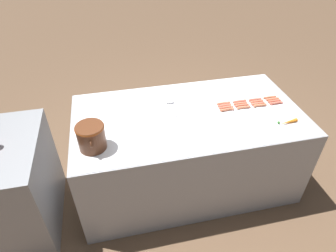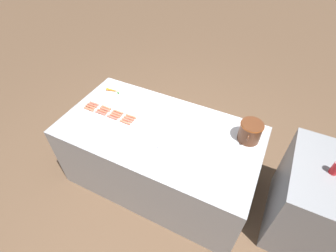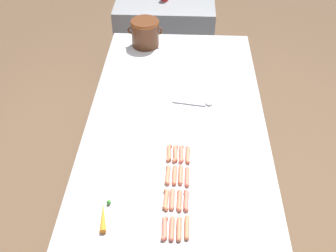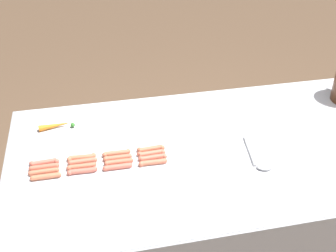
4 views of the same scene
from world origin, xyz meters
name	(u,v)px [view 4 (image 4 of 4)]	position (x,y,z in m)	size (l,w,h in m)	color
griddle_counter	(218,210)	(0.00, 0.00, 0.43)	(1.09, 2.04, 0.86)	#9EA0A5
hot_dog_0	(44,162)	(-0.03, -0.84, 0.87)	(0.03, 0.13, 0.02)	#D66955
hot_dog_1	(81,157)	(-0.03, -0.67, 0.87)	(0.03, 0.13, 0.02)	#D0714F
hot_dog_2	(116,153)	(-0.03, -0.51, 0.87)	(0.03, 0.13, 0.02)	#CD7151
hot_dog_3	(151,149)	(-0.03, -0.35, 0.87)	(0.03, 0.13, 0.02)	#CD6E4D
hot_dog_4	(44,167)	(0.01, -0.84, 0.87)	(0.02, 0.13, 0.02)	#D2674D
hot_dog_5	(83,162)	(0.00, -0.67, 0.87)	(0.02, 0.13, 0.02)	#D46F54
hot_dog_6	(118,158)	(0.01, -0.51, 0.87)	(0.02, 0.13, 0.02)	#D36C50
hot_dog_7	(151,153)	(0.01, -0.35, 0.87)	(0.03, 0.13, 0.02)	#D26E53
hot_dog_8	(44,172)	(0.04, -0.84, 0.87)	(0.02, 0.13, 0.02)	#D26F4F
hot_dog_9	(82,166)	(0.04, -0.67, 0.87)	(0.03, 0.13, 0.02)	#D76C4F
hot_dog_10	(119,162)	(0.04, -0.51, 0.87)	(0.03, 0.13, 0.02)	#D86D4F
hot_dog_11	(153,157)	(0.04, -0.35, 0.87)	(0.03, 0.13, 0.02)	#D76C54
hot_dog_12	(46,177)	(0.07, -0.83, 0.87)	(0.02, 0.13, 0.02)	#D2714E
hot_dog_13	(82,171)	(0.07, -0.67, 0.87)	(0.03, 0.13, 0.02)	#C96653
hot_dog_14	(118,167)	(0.07, -0.52, 0.87)	(0.02, 0.13, 0.02)	#D66853
hot_dog_15	(153,162)	(0.07, -0.36, 0.87)	(0.03, 0.13, 0.02)	#D36F51
serving_spoon	(259,161)	(0.16, 0.11, 0.86)	(0.27, 0.08, 0.02)	#B7B7BC
carrot	(57,125)	(-0.32, -0.78, 0.87)	(0.06, 0.18, 0.03)	orange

